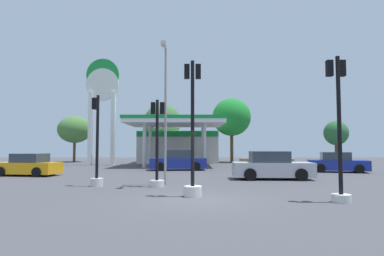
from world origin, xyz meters
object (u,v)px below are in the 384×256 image
(traffic_signal_0, at_px, (340,140))
(corner_streetlamp, at_px, (166,101))
(car_2, at_px, (29,166))
(car_4, at_px, (338,163))
(traffic_signal_3, at_px, (97,158))
(tree_3, at_px, (337,133))
(car_1, at_px, (272,167))
(traffic_signal_1, at_px, (158,155))
(station_pole_sign, at_px, (103,99))
(tree_1, at_px, (163,122))
(traffic_signal_2, at_px, (193,150))
(car_3, at_px, (267,161))
(tree_2, at_px, (232,117))
(car_0, at_px, (179,161))
(tree_0, at_px, (75,130))

(traffic_signal_0, distance_m, corner_streetlamp, 8.18)
(car_2, distance_m, car_4, 21.78)
(traffic_signal_3, distance_m, tree_3, 32.55)
(car_1, xyz_separation_m, car_2, (-15.37, 2.26, -0.08))
(car_1, distance_m, traffic_signal_1, 7.27)
(station_pole_sign, distance_m, tree_1, 8.71)
(traffic_signal_3, bearing_deg, tree_1, 87.73)
(station_pole_sign, bearing_deg, traffic_signal_2, -65.73)
(station_pole_sign, relative_size, car_3, 2.40)
(traffic_signal_0, bearing_deg, tree_2, 90.48)
(traffic_signal_1, height_order, traffic_signal_2, traffic_signal_2)
(traffic_signal_3, bearing_deg, traffic_signal_1, -4.91)
(station_pole_sign, distance_m, tree_3, 27.88)
(car_4, distance_m, tree_1, 21.59)
(tree_1, relative_size, tree_3, 1.42)
(traffic_signal_2, bearing_deg, station_pole_sign, 114.27)
(tree_3, height_order, corner_streetlamp, corner_streetlamp)
(station_pole_sign, relative_size, car_0, 2.38)
(station_pole_sign, height_order, tree_1, station_pole_sign)
(car_0, relative_size, traffic_signal_3, 1.06)
(car_2, relative_size, traffic_signal_2, 0.82)
(traffic_signal_3, relative_size, tree_2, 0.56)
(traffic_signal_1, bearing_deg, tree_1, 94.73)
(car_2, relative_size, corner_streetlamp, 0.62)
(traffic_signal_1, xyz_separation_m, tree_0, (-12.99, 24.63, 2.53))
(car_2, relative_size, tree_0, 0.75)
(car_4, distance_m, tree_3, 16.85)
(tree_0, height_order, corner_streetlamp, corner_streetlamp)
(corner_streetlamp, bearing_deg, traffic_signal_2, -68.55)
(tree_1, height_order, tree_3, tree_1)
(traffic_signal_0, height_order, tree_1, tree_1)
(tree_3, relative_size, corner_streetlamp, 0.74)
(car_4, bearing_deg, car_2, -172.16)
(car_1, relative_size, tree_0, 0.81)
(traffic_signal_0, bearing_deg, station_pole_sign, 123.22)
(car_3, xyz_separation_m, traffic_signal_3, (-10.77, -11.07, 0.67))
(corner_streetlamp, bearing_deg, car_4, 34.14)
(traffic_signal_3, height_order, tree_1, tree_1)
(tree_1, height_order, tree_2, tree_2)
(station_pole_sign, height_order, car_3, station_pole_sign)
(tree_3, bearing_deg, tree_2, -179.39)
(car_2, distance_m, car_3, 17.78)
(traffic_signal_3, bearing_deg, traffic_signal_0, -24.60)
(car_1, distance_m, traffic_signal_2, 8.02)
(tree_0, bearing_deg, traffic_signal_2, -61.98)
(tree_1, xyz_separation_m, tree_3, (21.32, -0.27, -1.40))
(traffic_signal_1, bearing_deg, traffic_signal_3, 175.09)
(car_3, bearing_deg, tree_3, 47.57)
(traffic_signal_0, height_order, tree_3, tree_3)
(tree_2, xyz_separation_m, corner_streetlamp, (-6.18, -23.26, -1.37))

